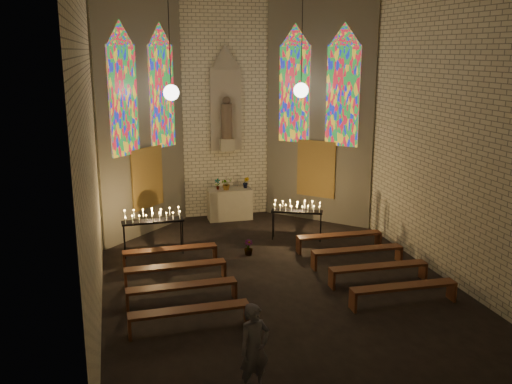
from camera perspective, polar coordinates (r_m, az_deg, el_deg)
floor at (r=13.62m, az=2.11°, el=-9.12°), size 12.00×12.00×0.00m
room at (r=15.87m, az=-1.23°, el=8.10°), size 8.22×12.43×7.00m
altar at (r=18.47m, az=-2.64°, el=-1.23°), size 1.40×0.60×1.00m
flower_vase_left at (r=18.28m, az=-3.87°, el=0.80°), size 0.21×0.17×0.36m
flower_vase_center at (r=18.22m, az=-2.97°, el=0.84°), size 0.45×0.42×0.41m
flower_vase_right at (r=18.44m, az=-1.01°, el=0.97°), size 0.26×0.24×0.38m
aisle_flower_pot at (r=15.33m, az=-0.77°, el=-5.57°), size 0.26×0.26×0.42m
votive_stand_left at (r=15.36m, az=-10.30°, el=-2.57°), size 1.64×0.44×1.19m
votive_stand_right at (r=16.40m, az=4.13°, el=-1.68°), size 1.48×0.90×1.08m
pew_left_0 at (r=14.74m, az=-8.58°, el=-5.88°), size 2.38×0.38×0.46m
pew_right_0 at (r=15.82m, az=8.32°, el=-4.48°), size 2.38×0.38×0.46m
pew_left_1 at (r=13.62m, az=-8.05°, el=-7.56°), size 2.38×0.38×0.46m
pew_right_1 at (r=14.78m, az=10.10°, el=-5.89°), size 2.38×0.38×0.46m
pew_left_2 at (r=12.52m, az=-7.42°, el=-9.54°), size 2.38×0.38×0.46m
pew_right_2 at (r=13.77m, az=12.16°, el=-7.50°), size 2.38×0.38×0.46m
pew_left_3 at (r=11.44m, az=-6.66°, el=-11.89°), size 2.38×0.38×0.46m
pew_right_3 at (r=12.80m, az=14.55°, el=-9.35°), size 2.38×0.38×0.46m
visitor at (r=9.35m, az=-0.16°, el=-15.42°), size 0.64×0.52×1.51m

